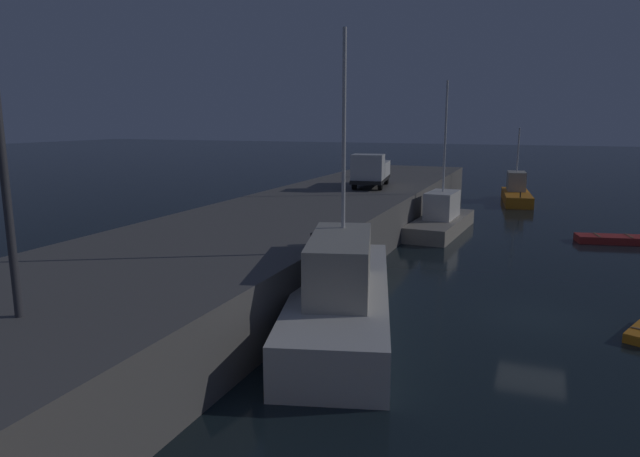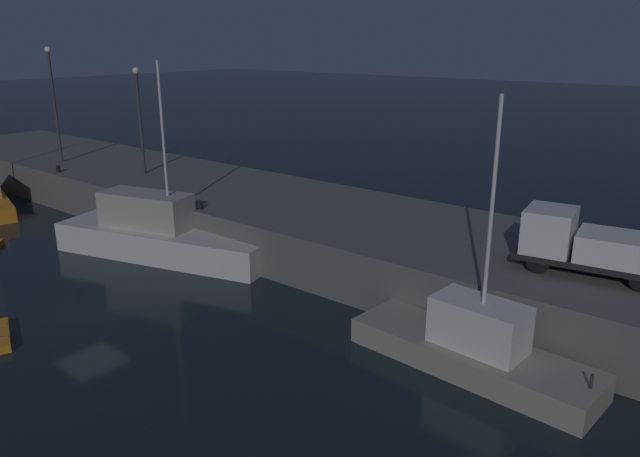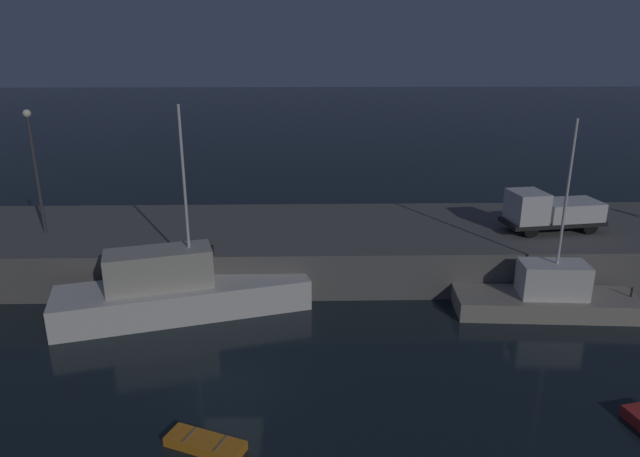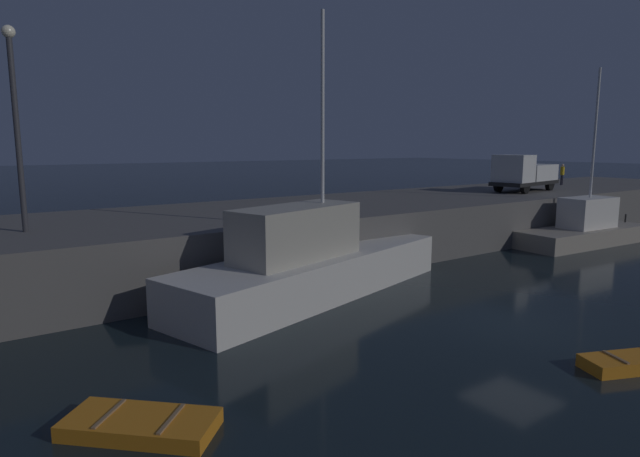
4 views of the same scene
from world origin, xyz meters
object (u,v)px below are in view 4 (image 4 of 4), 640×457
object	(u,v)px
utility_truck	(524,173)
dinghy_red_small	(141,424)
bollard_central	(317,215)
rowboat_white_mid	(635,362)
fishing_boat_white	(585,229)
dockworker	(562,173)
lamp_post_east	(15,112)
fishing_boat_blue	(311,264)

from	to	relation	value
utility_truck	dinghy_red_small	bearing A→B (deg)	-159.01
dinghy_red_small	utility_truck	xyz separation A→B (m)	(29.10, 11.17, 3.63)
utility_truck	bollard_central	world-z (taller)	utility_truck
rowboat_white_mid	fishing_boat_white	bearing A→B (deg)	32.14
dinghy_red_small	dockworker	xyz separation A→B (m)	(36.74, 12.89, 3.34)
lamp_post_east	bollard_central	distance (m)	11.63
fishing_boat_blue	rowboat_white_mid	size ratio (longest dim) A/B	4.43
fishing_boat_white	utility_truck	world-z (taller)	fishing_boat_white
utility_truck	dockworker	world-z (taller)	utility_truck
fishing_boat_white	bollard_central	xyz separation A→B (m)	(-17.32, 2.10, 1.90)
fishing_boat_blue	dockworker	distance (m)	29.33
fishing_boat_blue	lamp_post_east	distance (m)	11.75
fishing_boat_blue	dockworker	xyz separation A→B (m)	(28.43, 6.81, 2.30)
rowboat_white_mid	lamp_post_east	bearing A→B (deg)	126.92
dockworker	lamp_post_east	bearing A→B (deg)	-177.82
dockworker	bollard_central	world-z (taller)	dockworker
dinghy_red_small	utility_truck	world-z (taller)	utility_truck
bollard_central	dinghy_red_small	bearing A→B (deg)	-141.53
fishing_boat_blue	fishing_boat_white	bearing A→B (deg)	-1.30
rowboat_white_mid	dockworker	world-z (taller)	dockworker
dinghy_red_small	fishing_boat_white	bearing A→B (deg)	11.80
dockworker	bollard_central	size ratio (longest dim) A/B	3.53
fishing_boat_blue	dinghy_red_small	world-z (taller)	fishing_boat_blue
utility_truck	bollard_central	xyz separation A→B (m)	(-19.34, -3.41, -0.99)
fishing_boat_blue	utility_truck	distance (m)	21.56
dinghy_red_small	lamp_post_east	bearing A→B (deg)	92.53
rowboat_white_mid	dinghy_red_small	distance (m)	12.08
utility_truck	fishing_boat_white	bearing A→B (deg)	-110.21
fishing_boat_white	rowboat_white_mid	size ratio (longest dim) A/B	3.37
lamp_post_east	utility_truck	size ratio (longest dim) A/B	1.18
rowboat_white_mid	utility_truck	distance (m)	23.82
dinghy_red_small	rowboat_white_mid	bearing A→B (deg)	-20.59
dinghy_red_small	dockworker	size ratio (longest dim) A/B	1.86
dinghy_red_small	lamp_post_east	xyz separation A→B (m)	(-0.51, 11.48, 6.63)
fishing_boat_blue	dockworker	world-z (taller)	fishing_boat_blue
lamp_post_east	utility_truck	world-z (taller)	lamp_post_east
rowboat_white_mid	dinghy_red_small	xyz separation A→B (m)	(-11.31, 4.25, -0.00)
rowboat_white_mid	dockworker	bearing A→B (deg)	33.99
dinghy_red_small	utility_truck	size ratio (longest dim) A/B	0.51
fishing_boat_white	utility_truck	xyz separation A→B (m)	(2.03, 5.51, 2.88)
rowboat_white_mid	utility_truck	world-z (taller)	utility_truck
fishing_boat_white	lamp_post_east	size ratio (longest dim) A/B	1.38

